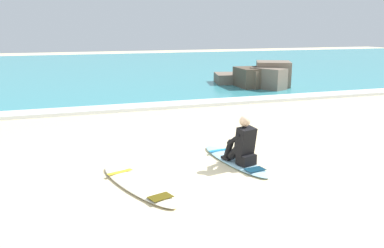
# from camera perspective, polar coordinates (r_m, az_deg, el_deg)

# --- Properties ---
(ground_plane) EXTENTS (80.00, 80.00, 0.00)m
(ground_plane) POSITION_cam_1_polar(r_m,az_deg,el_deg) (7.51, 0.19, -6.97)
(ground_plane) COLOR beige
(sea) EXTENTS (80.00, 28.00, 0.10)m
(sea) POSITION_cam_1_polar(r_m,az_deg,el_deg) (26.91, -14.02, 7.66)
(sea) COLOR teal
(sea) RESTS_ON ground
(breaking_foam) EXTENTS (80.00, 0.90, 0.11)m
(breaking_foam) POSITION_cam_1_polar(r_m,az_deg,el_deg) (13.44, -8.68, 2.34)
(breaking_foam) COLOR white
(breaking_foam) RESTS_ON ground
(surfboard_main) EXTENTS (0.80, 2.27, 0.08)m
(surfboard_main) POSITION_cam_1_polar(r_m,az_deg,el_deg) (8.14, 6.09, -5.14)
(surfboard_main) COLOR #9ED1E5
(surfboard_main) RESTS_ON ground
(surfer_seated) EXTENTS (0.51, 0.76, 0.95)m
(surfer_seated) POSITION_cam_1_polar(r_m,az_deg,el_deg) (7.78, 7.18, -2.97)
(surfer_seated) COLOR black
(surfer_seated) RESTS_ON surfboard_main
(surfboard_spare_near) EXTENTS (1.20, 2.35, 0.08)m
(surfboard_spare_near) POSITION_cam_1_polar(r_m,az_deg,el_deg) (6.95, -7.79, -8.55)
(surfboard_spare_near) COLOR #EFE5C6
(surfboard_spare_near) RESTS_ON ground
(rock_outcrop_distant) EXTENTS (3.24, 3.91, 1.18)m
(rock_outcrop_distant) POSITION_cam_1_polar(r_m,az_deg,el_deg) (18.05, 9.68, 6.53)
(rock_outcrop_distant) COLOR brown
(rock_outcrop_distant) RESTS_ON ground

